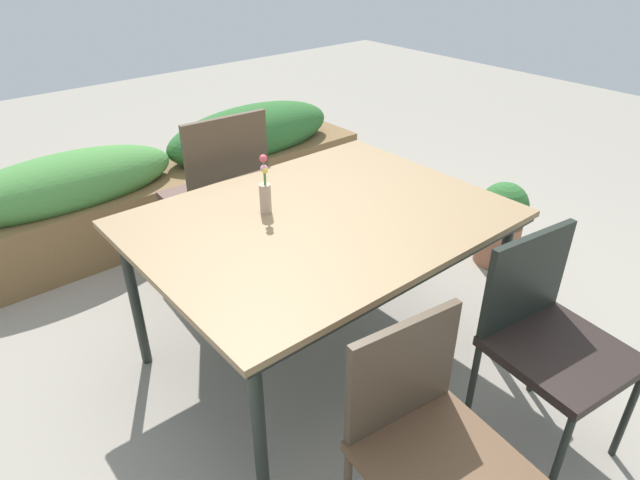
% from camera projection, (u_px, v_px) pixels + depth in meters
% --- Properties ---
extents(ground_plane, '(12.00, 12.00, 0.00)m').
position_uv_depth(ground_plane, '(342.00, 350.00, 2.79)').
color(ground_plane, gray).
extents(dining_table, '(1.55, 1.18, 0.78)m').
position_uv_depth(dining_table, '(320.00, 226.00, 2.40)').
color(dining_table, '#8C704C').
rests_on(dining_table, ground).
extents(chair_near_right, '(0.52, 0.52, 0.90)m').
position_uv_depth(chair_near_right, '(548.00, 332.00, 2.09)').
color(chair_near_right, black).
rests_on(chair_near_right, ground).
extents(chair_far_side, '(0.53, 0.53, 1.04)m').
position_uv_depth(chair_far_side, '(219.00, 190.00, 3.08)').
color(chair_far_side, brown).
rests_on(chair_far_side, ground).
extents(chair_near_left, '(0.50, 0.50, 0.85)m').
position_uv_depth(chair_near_left, '(426.00, 435.00, 1.72)').
color(chair_near_left, brown).
rests_on(chair_near_left, ground).
extents(flower_vase, '(0.05, 0.05, 0.27)m').
position_uv_depth(flower_vase, '(265.00, 189.00, 2.34)').
color(flower_vase, tan).
rests_on(flower_vase, dining_table).
extents(planter_box, '(3.02, 0.54, 0.73)m').
position_uv_depth(planter_box, '(173.00, 180.00, 3.79)').
color(planter_box, brown).
rests_on(planter_box, ground).
extents(potted_plant, '(0.29, 0.29, 0.54)m').
position_uv_depth(potted_plant, '(500.00, 222.00, 3.38)').
color(potted_plant, '#9E6047').
rests_on(potted_plant, ground).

